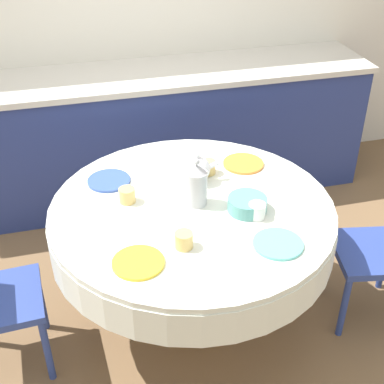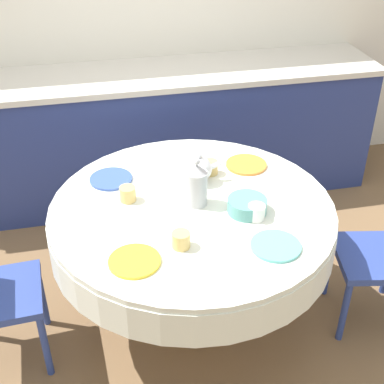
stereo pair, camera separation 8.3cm
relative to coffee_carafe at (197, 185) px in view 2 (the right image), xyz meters
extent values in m
plane|color=brown|center=(-0.03, -0.01, -0.88)|extent=(12.00, 12.00, 0.00)
cube|color=silver|center=(-0.03, 1.69, 0.42)|extent=(7.00, 0.05, 2.60)
cube|color=navy|center=(-0.03, 1.36, -0.42)|extent=(3.20, 0.60, 0.92)
cube|color=beige|center=(-0.03, 1.36, 0.06)|extent=(3.24, 0.64, 0.04)
cylinder|color=brown|center=(-0.03, -0.01, -0.86)|extent=(0.44, 0.44, 0.04)
cylinder|color=brown|center=(-0.03, -0.01, -0.58)|extent=(0.11, 0.11, 0.52)
cylinder|color=silver|center=(-0.03, -0.01, -0.23)|extent=(1.42, 1.42, 0.18)
cylinder|color=silver|center=(-0.03, -0.01, -0.12)|extent=(1.41, 1.41, 0.03)
cube|color=#2D428E|center=(0.93, -0.20, -0.46)|extent=(0.47, 0.47, 0.04)
cylinder|color=#2D428E|center=(0.72, -0.34, -0.68)|extent=(0.04, 0.04, 0.40)
cylinder|color=#2D428E|center=(0.79, 0.01, -0.68)|extent=(0.04, 0.04, 0.40)
cube|color=#2D428E|center=(-1.00, -0.07, -0.46)|extent=(0.42, 0.42, 0.04)
cylinder|color=#2D428E|center=(-0.83, 0.12, -0.68)|extent=(0.04, 0.04, 0.40)
cylinder|color=#2D428E|center=(-0.81, -0.24, -0.68)|extent=(0.04, 0.04, 0.40)
cylinder|color=yellow|center=(-0.36, -0.38, -0.10)|extent=(0.22, 0.22, 0.01)
cylinder|color=#DBB766|center=(-0.14, -0.31, -0.07)|extent=(0.08, 0.08, 0.08)
cylinder|color=#60BCB7|center=(0.27, -0.41, -0.10)|extent=(0.22, 0.22, 0.01)
cylinder|color=white|center=(0.25, -0.18, -0.07)|extent=(0.08, 0.08, 0.08)
cylinder|color=#3856AD|center=(-0.39, 0.31, -0.10)|extent=(0.22, 0.22, 0.01)
cylinder|color=#DBB766|center=(-0.33, 0.10, -0.07)|extent=(0.08, 0.08, 0.08)
cylinder|color=orange|center=(0.35, 0.30, -0.10)|extent=(0.22, 0.22, 0.01)
cylinder|color=#DBB766|center=(0.14, 0.27, -0.07)|extent=(0.08, 0.08, 0.08)
cylinder|color=#B2B2B7|center=(0.00, 0.00, -0.02)|extent=(0.11, 0.11, 0.18)
cone|color=#B2B2B7|center=(0.00, 0.00, 0.09)|extent=(0.09, 0.09, 0.04)
sphere|color=#B2B2B7|center=(0.00, 0.00, 0.13)|extent=(0.03, 0.03, 0.03)
cylinder|color=white|center=(0.06, 0.20, -0.10)|extent=(0.07, 0.07, 0.01)
sphere|color=white|center=(0.06, 0.20, -0.03)|extent=(0.13, 0.13, 0.13)
cylinder|color=white|center=(0.14, 0.20, -0.02)|extent=(0.08, 0.02, 0.05)
sphere|color=white|center=(0.06, 0.20, 0.05)|extent=(0.03, 0.03, 0.03)
cylinder|color=#569993|center=(0.22, -0.12, -0.07)|extent=(0.19, 0.19, 0.07)
camera|label=1|loc=(-0.57, -2.11, 1.38)|focal=50.00mm
camera|label=2|loc=(-0.49, -2.13, 1.38)|focal=50.00mm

